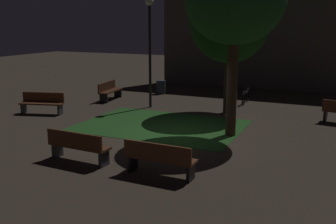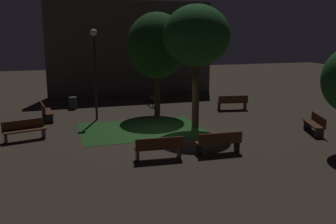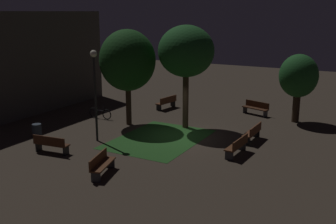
{
  "view_description": "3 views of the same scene",
  "coord_description": "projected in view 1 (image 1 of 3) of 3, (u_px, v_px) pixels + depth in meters",
  "views": [
    {
      "loc": [
        5.17,
        -12.03,
        3.7
      ],
      "look_at": [
        -0.48,
        0.49,
        0.59
      ],
      "focal_mm": 42.22,
      "sensor_mm": 36.0,
      "label": 1
    },
    {
      "loc": [
        -4.94,
        -17.38,
        4.88
      ],
      "look_at": [
        0.57,
        0.98,
        0.73
      ],
      "focal_mm": 42.28,
      "sensor_mm": 36.0,
      "label": 2
    },
    {
      "loc": [
        -18.56,
        -9.54,
        6.63
      ],
      "look_at": [
        0.72,
        1.03,
        1.11
      ],
      "focal_mm": 42.86,
      "sensor_mm": 36.0,
      "label": 3
    }
  ],
  "objects": [
    {
      "name": "trash_bin",
      "position": [
        161.0,
        87.0,
        20.98
      ],
      "size": [
        0.49,
        0.49,
        0.72
      ],
      "primitive_type": "cylinder",
      "color": "#2D3842",
      "rests_on": "ground"
    },
    {
      "name": "tree_back_right",
      "position": [
        230.0,
        19.0,
        15.76
      ],
      "size": [
        3.29,
        3.29,
        5.66
      ],
      "color": "#38281C",
      "rests_on": "ground"
    },
    {
      "name": "bicycle",
      "position": [
        246.0,
        96.0,
        18.55
      ],
      "size": [
        0.12,
        1.68,
        0.93
      ],
      "color": "black",
      "rests_on": "ground"
    },
    {
      "name": "lamp_post_plaza_east",
      "position": [
        150.0,
        34.0,
        17.0
      ],
      "size": [
        0.36,
        0.36,
        4.76
      ],
      "color": "black",
      "rests_on": "ground"
    },
    {
      "name": "bench_corner",
      "position": [
        159.0,
        158.0,
        9.64
      ],
      "size": [
        1.81,
        0.51,
        0.88
      ],
      "color": "brown",
      "rests_on": "ground"
    },
    {
      "name": "building_wall_backdrop",
      "position": [
        263.0,
        30.0,
        22.12
      ],
      "size": [
        11.88,
        0.8,
        6.65
      ],
      "primitive_type": "cube",
      "color": "#4C4742",
      "rests_on": "ground"
    },
    {
      "name": "bench_by_lamp",
      "position": [
        78.0,
        145.0,
        10.61
      ],
      "size": [
        1.82,
        0.57,
        0.88
      ],
      "color": "#512D19",
      "rests_on": "ground"
    },
    {
      "name": "bench_near_trees",
      "position": [
        42.0,
        102.0,
        16.33
      ],
      "size": [
        1.86,
        0.95,
        0.88
      ],
      "color": "#512D19",
      "rests_on": "ground"
    },
    {
      "name": "bench_lawn_edge",
      "position": [
        109.0,
        90.0,
        19.29
      ],
      "size": [
        0.69,
        1.84,
        0.88
      ],
      "color": "#422314",
      "rests_on": "ground"
    },
    {
      "name": "ground_plane",
      "position": [
        175.0,
        133.0,
        13.59
      ],
      "size": [
        60.0,
        60.0,
        0.0
      ],
      "primitive_type": "plane",
      "color": "#3D3328"
    },
    {
      "name": "grass_lawn",
      "position": [
        161.0,
        125.0,
        14.56
      ],
      "size": [
        5.88,
        4.21,
        0.01
      ],
      "primitive_type": "cube",
      "color": "#23511E",
      "rests_on": "ground"
    }
  ]
}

